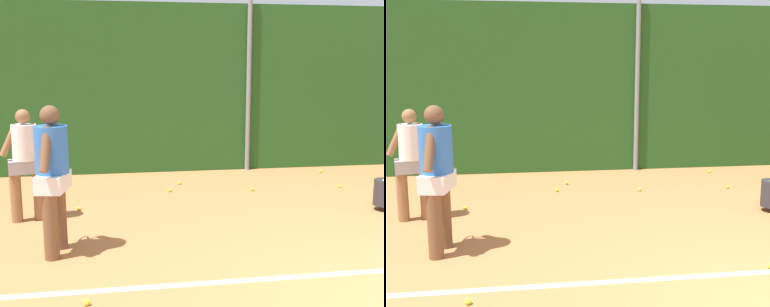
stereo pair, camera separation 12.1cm
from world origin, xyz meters
The scene contains 14 objects.
ground_plane centered at (0.00, 1.98, 0.00)m, with size 31.17×31.17×0.00m, color #C67542.
hedge_fence_backdrop centered at (0.00, 6.72, 1.80)m, with size 20.26×0.25×3.59m, color #23511E.
fence_post_center centered at (0.00, 6.55, 1.98)m, with size 0.10×0.10×3.96m, color gray.
court_baseline_paint centered at (0.00, 1.04, 0.00)m, with size 14.81×0.10×0.01m, color white.
player_foreground_near centered at (-3.65, 2.17, 1.03)m, with size 0.40×0.84×1.84m.
player_midcourt centered at (-4.20, 3.57, 0.94)m, with size 0.76×0.39×1.68m.
tennis_ball_0 centered at (-1.68, 5.41, 0.03)m, with size 0.07×0.07×0.07m, color #CCDB33.
tennis_ball_2 centered at (1.30, 4.67, 0.03)m, with size 0.07×0.07×0.07m, color #CCDB33.
tennis_ball_4 centered at (-0.40, 4.72, 0.03)m, with size 0.07×0.07×0.07m, color #CCDB33.
tennis_ball_5 centered at (-3.21, 0.75, 0.03)m, with size 0.07×0.07×0.07m, color #CCDB33.
tennis_ball_6 centered at (-3.51, 3.96, 0.03)m, with size 0.07×0.07×0.07m, color #CCDB33.
tennis_ball_11 centered at (-4.16, 6.06, 0.03)m, with size 0.07×0.07×0.07m, color #CCDB33.
tennis_ball_12 centered at (1.51, 6.00, 0.03)m, with size 0.07×0.07×0.07m, color #CCDB33.
tennis_ball_13 centered at (-1.93, 4.88, 0.03)m, with size 0.07×0.07×0.07m, color #CCDB33.
Camera 2 is at (-2.76, -3.72, 2.30)m, focal length 45.13 mm.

